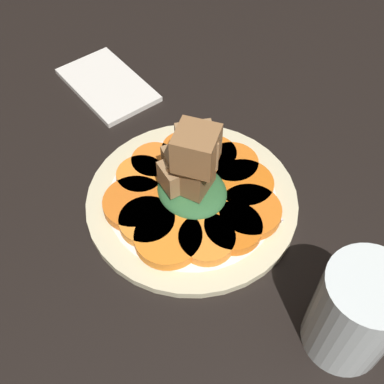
# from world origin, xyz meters

# --- Properties ---
(table_slab) EXTENTS (1.20, 1.20, 0.02)m
(table_slab) POSITION_xyz_m (0.00, 0.00, 0.01)
(table_slab) COLOR black
(table_slab) RESTS_ON ground
(plate) EXTENTS (0.26, 0.26, 0.01)m
(plate) POSITION_xyz_m (0.00, 0.00, 0.03)
(plate) COLOR beige
(plate) RESTS_ON table_slab
(carrot_slice_0) EXTENTS (0.07, 0.07, 0.01)m
(carrot_slice_0) POSITION_xyz_m (-0.06, 0.03, 0.04)
(carrot_slice_0) COLOR orange
(carrot_slice_0) RESTS_ON plate
(carrot_slice_1) EXTENTS (0.07, 0.07, 0.01)m
(carrot_slice_1) POSITION_xyz_m (-0.07, -0.01, 0.04)
(carrot_slice_1) COLOR orange
(carrot_slice_1) RESTS_ON plate
(carrot_slice_2) EXTENTS (0.07, 0.07, 0.01)m
(carrot_slice_2) POSITION_xyz_m (-0.06, -0.04, 0.04)
(carrot_slice_2) COLOR orange
(carrot_slice_2) RESTS_ON plate
(carrot_slice_3) EXTENTS (0.07, 0.07, 0.01)m
(carrot_slice_3) POSITION_xyz_m (-0.03, -0.06, 0.04)
(carrot_slice_3) COLOR orange
(carrot_slice_3) RESTS_ON plate
(carrot_slice_4) EXTENTS (0.07, 0.07, 0.01)m
(carrot_slice_4) POSITION_xyz_m (0.01, -0.07, 0.04)
(carrot_slice_4) COLOR orange
(carrot_slice_4) RESTS_ON plate
(carrot_slice_5) EXTENTS (0.06, 0.06, 0.01)m
(carrot_slice_5) POSITION_xyz_m (0.03, -0.06, 0.04)
(carrot_slice_5) COLOR orange
(carrot_slice_5) RESTS_ON plate
(carrot_slice_6) EXTENTS (0.06, 0.06, 0.01)m
(carrot_slice_6) POSITION_xyz_m (0.06, -0.04, 0.04)
(carrot_slice_6) COLOR orange
(carrot_slice_6) RESTS_ON plate
(carrot_slice_7) EXTENTS (0.06, 0.06, 0.01)m
(carrot_slice_7) POSITION_xyz_m (0.07, 0.01, 0.04)
(carrot_slice_7) COLOR orange
(carrot_slice_7) RESTS_ON plate
(carrot_slice_8) EXTENTS (0.06, 0.06, 0.01)m
(carrot_slice_8) POSITION_xyz_m (0.06, 0.03, 0.04)
(carrot_slice_8) COLOR orange
(carrot_slice_8) RESTS_ON plate
(carrot_slice_9) EXTENTS (0.08, 0.08, 0.01)m
(carrot_slice_9) POSITION_xyz_m (0.03, 0.06, 0.04)
(carrot_slice_9) COLOR orange
(carrot_slice_9) RESTS_ON plate
(carrot_slice_10) EXTENTS (0.07, 0.07, 0.01)m
(carrot_slice_10) POSITION_xyz_m (0.00, 0.07, 0.04)
(carrot_slice_10) COLOR orange
(carrot_slice_10) RESTS_ON plate
(carrot_slice_11) EXTENTS (0.08, 0.08, 0.01)m
(carrot_slice_11) POSITION_xyz_m (-0.03, 0.06, 0.04)
(carrot_slice_11) COLOR orange
(carrot_slice_11) RESTS_ON plate
(center_pile) EXTENTS (0.09, 0.08, 0.11)m
(center_pile) POSITION_xyz_m (0.00, -0.00, 0.08)
(center_pile) COLOR #2D6033
(center_pile) RESTS_ON plate
(fork) EXTENTS (0.18, 0.03, 0.00)m
(fork) POSITION_xyz_m (-0.01, -0.06, 0.03)
(fork) COLOR silver
(fork) RESTS_ON plate
(water_glass) EXTENTS (0.08, 0.08, 0.12)m
(water_glass) POSITION_xyz_m (-0.23, -0.01, 0.08)
(water_glass) COLOR silver
(water_glass) RESTS_ON table_slab
(napkin) EXTENTS (0.16, 0.09, 0.01)m
(napkin) POSITION_xyz_m (0.25, -0.04, 0.02)
(napkin) COLOR silver
(napkin) RESTS_ON table_slab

